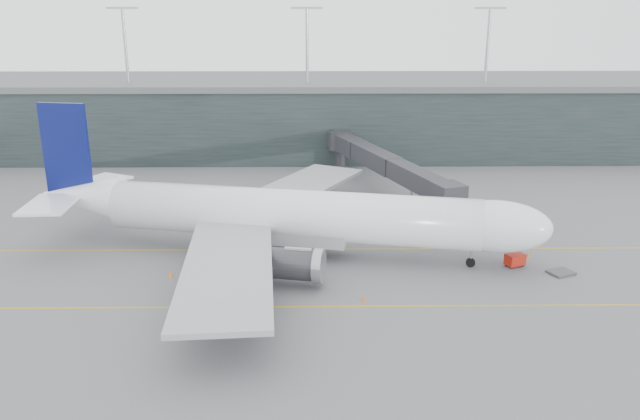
{
  "coord_description": "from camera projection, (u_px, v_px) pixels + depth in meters",
  "views": [
    {
      "loc": [
        5.92,
        -76.3,
        27.52
      ],
      "look_at": [
        6.84,
        -4.0,
        5.12
      ],
      "focal_mm": 35.0,
      "sensor_mm": 36.0,
      "label": 1
    }
  ],
  "objects": [
    {
      "name": "main_aircraft",
      "position": [
        288.0,
        215.0,
        74.33
      ],
      "size": [
        62.27,
        57.65,
        17.56
      ],
      "rotation": [
        0.0,
        0.0,
        -0.21
      ],
      "color": "white",
      "rests_on": "ground"
    },
    {
      "name": "taxiline_a",
      "position": [
        265.0,
        250.0,
        77.12
      ],
      "size": [
        160.0,
        0.25,
        0.02
      ],
      "primitive_type": "cube",
      "color": "#C09712",
      "rests_on": "ground"
    },
    {
      "name": "cone_nose",
      "position": [
        528.0,
        254.0,
        74.85
      ],
      "size": [
        0.42,
        0.42,
        0.66
      ],
      "primitive_type": "cone",
      "color": "orange",
      "rests_on": "ground"
    },
    {
      "name": "uld_c",
      "position": [
        278.0,
        206.0,
        91.82
      ],
      "size": [
        2.41,
        2.22,
        1.77
      ],
      "rotation": [
        0.0,
        0.0,
        0.42
      ],
      "color": "#313236",
      "rests_on": "ground"
    },
    {
      "name": "cone_wing_stbd",
      "position": [
        364.0,
        298.0,
        63.05
      ],
      "size": [
        0.41,
        0.41,
        0.66
      ],
      "primitive_type": "cone",
      "color": "orange",
      "rests_on": "ground"
    },
    {
      "name": "taxiline_lead_main",
      "position": [
        307.0,
        196.0,
        100.11
      ],
      "size": [
        0.25,
        60.0,
        0.02
      ],
      "primitive_type": "cube",
      "color": "#C09712",
      "rests_on": "ground"
    },
    {
      "name": "uld_a",
      "position": [
        232.0,
        207.0,
        91.18
      ],
      "size": [
        2.24,
        1.91,
        1.82
      ],
      "rotation": [
        0.0,
        0.0,
        0.16
      ],
      "color": "#313236",
      "rests_on": "ground"
    },
    {
      "name": "uld_b",
      "position": [
        257.0,
        205.0,
        92.12
      ],
      "size": [
        2.23,
        1.86,
        1.88
      ],
      "rotation": [
        0.0,
        0.0,
        0.11
      ],
      "color": "#313236",
      "rests_on": "ground"
    },
    {
      "name": "baggage_dolly",
      "position": [
        561.0,
        272.0,
        69.84
      ],
      "size": [
        3.25,
        2.98,
        0.26
      ],
      "primitive_type": "cube",
      "rotation": [
        0.0,
        0.0,
        0.41
      ],
      "color": "#3B3C41",
      "rests_on": "ground"
    },
    {
      "name": "cone_wing_port",
      "position": [
        319.0,
        211.0,
        91.15
      ],
      "size": [
        0.48,
        0.48,
        0.77
      ],
      "primitive_type": "cone",
      "color": "#D9600C",
      "rests_on": "ground"
    },
    {
      "name": "terminal",
      "position": [
        285.0,
        114.0,
        134.09
      ],
      "size": [
        240.0,
        36.0,
        29.0
      ],
      "color": "black",
      "rests_on": "ground"
    },
    {
      "name": "gse_cart",
      "position": [
        515.0,
        260.0,
        71.79
      ],
      "size": [
        2.52,
        2.13,
        1.47
      ],
      "rotation": [
        0.0,
        0.0,
        0.42
      ],
      "color": "#A61A0B",
      "rests_on": "ground"
    },
    {
      "name": "jet_bridge",
      "position": [
        383.0,
        157.0,
        103.39
      ],
      "size": [
        17.91,
        45.38,
        7.12
      ],
      "rotation": [
        0.0,
        0.0,
        0.32
      ],
      "color": "#27272C",
      "rests_on": "ground"
    },
    {
      "name": "cone_tail",
      "position": [
        170.0,
        274.0,
        68.83
      ],
      "size": [
        0.49,
        0.49,
        0.78
      ],
      "primitive_type": "cone",
      "color": "orange",
      "rests_on": "ground"
    },
    {
      "name": "taxiline_b",
      "position": [
        253.0,
        307.0,
        61.84
      ],
      "size": [
        160.0,
        0.25,
        0.02
      ],
      "primitive_type": "cube",
      "color": "#C09712",
      "rests_on": "ground"
    },
    {
      "name": "ground",
      "position": [
        267.0,
        239.0,
        80.95
      ],
      "size": [
        320.0,
        320.0,
        0.0
      ],
      "primitive_type": "plane",
      "color": "#525257",
      "rests_on": "ground"
    }
  ]
}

